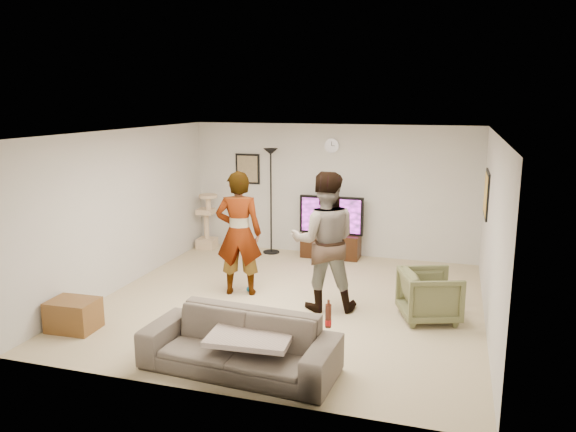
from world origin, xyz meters
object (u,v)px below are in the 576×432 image
(tv, at_px, (331,215))
(side_table, at_px, (73,315))
(floor_lamp, at_px, (271,201))
(cat_tree, at_px, (206,221))
(person_right, at_px, (324,241))
(person_left, at_px, (239,233))
(sofa, at_px, (239,343))
(armchair, at_px, (429,295))
(beer_bottle, at_px, (328,316))
(tv_stand, at_px, (331,245))

(tv, relative_size, side_table, 1.99)
(floor_lamp, distance_m, cat_tree, 1.43)
(cat_tree, bearing_deg, person_right, -39.70)
(person_left, bearing_deg, floor_lamp, -97.13)
(sofa, xyz_separation_m, armchair, (1.93, 2.10, 0.03))
(sofa, bearing_deg, person_right, 81.76)
(cat_tree, xyz_separation_m, person_left, (1.63, -2.28, 0.40))
(person_right, height_order, beer_bottle, person_right)
(tv_stand, xyz_separation_m, beer_bottle, (1.02, -4.71, 0.53))
(floor_lamp, distance_m, armchair, 4.10)
(person_right, height_order, sofa, person_right)
(tv_stand, distance_m, tv, 0.59)
(floor_lamp, distance_m, side_table, 4.53)
(side_table, bearing_deg, person_left, 51.13)
(floor_lamp, bearing_deg, cat_tree, -177.56)
(person_right, distance_m, armchair, 1.61)
(side_table, bearing_deg, beer_bottle, -6.46)
(armchair, bearing_deg, sofa, 117.78)
(beer_bottle, distance_m, armchair, 2.34)
(person_right, relative_size, sofa, 0.92)
(sofa, bearing_deg, person_left, 115.73)
(person_left, bearing_deg, beer_bottle, 115.77)
(cat_tree, bearing_deg, person_left, -54.47)
(floor_lamp, height_order, beer_bottle, floor_lamp)
(tv_stand, relative_size, sofa, 0.51)
(floor_lamp, xyz_separation_m, side_table, (-1.28, -4.27, -0.82))
(tv, height_order, side_table, tv)
(floor_lamp, bearing_deg, person_right, -57.03)
(cat_tree, height_order, person_left, person_left)
(sofa, distance_m, beer_bottle, 1.09)
(person_right, bearing_deg, beer_bottle, 90.01)
(person_right, relative_size, side_table, 3.26)
(tv, relative_size, person_right, 0.61)
(person_right, relative_size, armchair, 2.62)
(armchair, bearing_deg, person_right, 70.25)
(tv, distance_m, person_right, 2.65)
(tv_stand, relative_size, side_table, 1.80)
(cat_tree, height_order, side_table, cat_tree)
(beer_bottle, bearing_deg, cat_tree, 127.67)
(person_left, xyz_separation_m, beer_bottle, (1.93, -2.32, -0.20))
(tv, relative_size, floor_lamp, 0.59)
(cat_tree, distance_m, sofa, 5.27)
(floor_lamp, xyz_separation_m, armchair, (3.14, -2.56, -0.68))
(tv_stand, distance_m, armchair, 3.25)
(tv, bearing_deg, person_right, -79.63)
(tv_stand, bearing_deg, side_table, -119.71)
(tv_stand, xyz_separation_m, armchair, (1.95, -2.60, 0.12))
(armchair, bearing_deg, cat_tree, 41.16)
(armchair, bearing_deg, person_left, 65.94)
(floor_lamp, xyz_separation_m, cat_tree, (-1.35, -0.06, -0.46))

